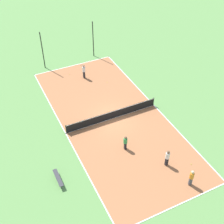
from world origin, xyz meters
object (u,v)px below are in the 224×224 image
Objects in this scene: player_center_orange at (192,177)px; tennis_ball_near_net at (107,82)px; bench at (58,178)px; tennis_ball_far_baseline at (69,74)px; tennis_ball_right_alley at (191,164)px; fence_post_back_right at (93,39)px; tennis_ball_left_sideline at (109,111)px; player_far_white at (167,157)px; player_far_green at (125,142)px; fence_post_back_left at (42,51)px; tennis_net at (112,115)px; player_near_white at (84,70)px.

player_center_orange is 25.16× the size of tennis_ball_near_net.
bench reaches higher than tennis_ball_far_baseline.
tennis_ball_right_alley is 21.24m from fence_post_back_right.
tennis_ball_left_sideline is at bearing -54.10° from player_center_orange.
player_far_white is 2.42m from tennis_ball_right_alley.
player_far_white is 17.56m from tennis_ball_far_baseline.
player_center_orange is at bearing -141.82° from player_far_green.
player_center_orange is 0.35× the size of fence_post_back_left.
tennis_ball_near_net is at bearing -4.64° from player_far_green.
player_far_white reaches higher than tennis_ball_right_alley.
tennis_ball_left_sideline is (-1.40, 8.82, -0.98)m from player_far_white.
player_far_white is 20.82m from fence_post_back_left.
bench is (-7.48, -5.13, -0.14)m from tennis_net.
player_far_white is (1.38, -15.82, -0.04)m from player_near_white.
player_far_white is at bearing -94.99° from fence_post_back_right.
player_far_green is at bearing -88.36° from tennis_ball_far_baseline.
tennis_ball_right_alley is (3.38, -16.77, -1.02)m from player_near_white.
player_near_white is 17.13m from tennis_ball_right_alley.
tennis_ball_right_alley and tennis_ball_far_baseline have the same top height.
tennis_ball_near_net is 0.01× the size of fence_post_back_right.
player_near_white is 26.71× the size of tennis_ball_far_baseline.
fence_post_back_left reaches higher than player_far_green.
player_far_green is at bearing -37.49° from player_center_orange.
tennis_net is at bearing -74.97° from fence_post_back_left.
tennis_ball_near_net is at bearing -46.24° from tennis_ball_far_baseline.
bench is 1.07× the size of player_near_white.
player_center_orange is 2.39m from tennis_ball_right_alley.
tennis_ball_far_baseline is at bearing 13.35° from player_far_green.
fence_post_back_left reaches higher than tennis_ball_right_alley.
player_far_white is (2.36, -3.28, 0.13)m from player_far_green.
tennis_ball_left_sideline is 5.32m from tennis_ball_near_net.
tennis_net is 5.14× the size of bench.
player_center_orange is 22.87m from fence_post_back_right.
fence_post_back_right is (3.37, 12.55, 1.90)m from tennis_net.
fence_post_back_right reaches higher than player_center_orange.
tennis_ball_left_sideline is at bearing -50.50° from bench.
player_center_orange is 25.16× the size of tennis_ball_far_baseline.
tennis_ball_near_net is at bearing -64.36° from player_center_orange.
fence_post_back_right is at bearing 0.00° from fence_post_back_left.
player_far_green is 0.32× the size of fence_post_back_right.
fence_post_back_left is at bearing 20.53° from player_far_green.
player_center_orange reaches higher than bench.
player_near_white is 26.71× the size of tennis_ball_right_alley.
player_center_orange is at bearing -90.39° from tennis_ball_near_net.
tennis_ball_near_net is (2.08, -2.12, -1.02)m from player_near_white.
tennis_ball_right_alley is at bearing -89.35° from fence_post_back_right.
fence_post_back_left is at bearing 39.95° from player_near_white.
tennis_ball_near_net is at bearing -99.34° from fence_post_back_right.
player_center_orange reaches higher than tennis_net.
fence_post_back_right reaches higher than tennis_net.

